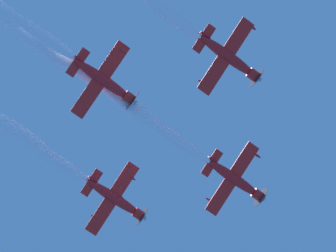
{
  "coord_description": "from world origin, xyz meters",
  "views": [
    {
      "loc": [
        27.98,
        15.82,
        1.72
      ],
      "look_at": [
        11.65,
        2.18,
        65.88
      ],
      "focal_mm": 69.48,
      "sensor_mm": 36.0,
      "label": 1
    }
  ],
  "objects": [
    {
      "name": "airplane_right_wingman",
      "position": [
        13.3,
        11.64,
        65.48
      ],
      "size": [
        7.85,
        8.15,
        3.7
      ],
      "color": "red"
    },
    {
      "name": "airplane_lead",
      "position": [
        2.17,
        3.81,
        66.24
      ],
      "size": [
        7.85,
        8.28,
        3.34
      ],
      "color": "red"
    },
    {
      "name": "smoke_trail_lead",
      "position": [
        27.69,
        -2.55,
        66.83
      ],
      "size": [
        37.57,
        11.1,
        2.95
      ],
      "color": "white"
    },
    {
      "name": "airplane_slot_tail",
      "position": [
        19.57,
        0.49,
        65.19
      ],
      "size": [
        7.85,
        8.25,
        3.44
      ],
      "color": "red"
    },
    {
      "name": "airplane_left_wingman",
      "position": [
        8.71,
        -7.59,
        66.19
      ],
      "size": [
        7.85,
        8.09,
        3.85
      ],
      "color": "red"
    }
  ]
}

